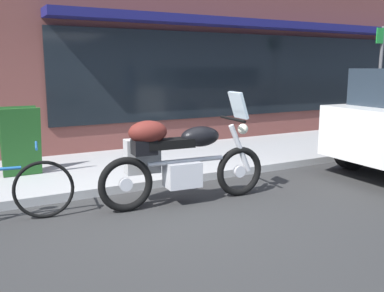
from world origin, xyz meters
TOP-DOWN VIEW (x-y plane):
  - ground_plane at (0.00, 0.00)m, footprint 80.00×80.00m
  - storefront_building at (7.00, 3.70)m, footprint 22.00×0.90m
  - touring_motorcycle at (0.24, 0.26)m, footprint 2.26×0.78m
  - sandwich_board_sign at (-1.33, 2.26)m, footprint 0.55×0.43m
  - parking_sign_pole at (5.91, 1.72)m, footprint 0.44×0.07m

SIDE VIEW (x-z plane):
  - ground_plane at x=0.00m, z-range 0.00..0.00m
  - touring_motorcycle at x=0.24m, z-range -0.09..1.32m
  - sandwich_board_sign at x=-1.33m, z-range 0.13..1.15m
  - parking_sign_pole at x=5.91m, z-range 0.35..2.80m
  - storefront_building at x=7.00m, z-range -0.08..6.89m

